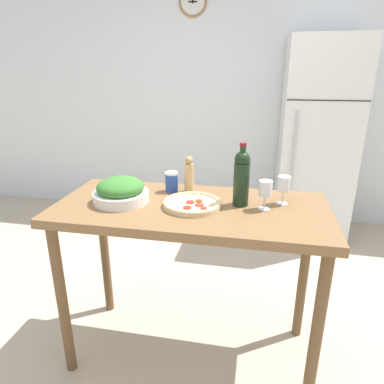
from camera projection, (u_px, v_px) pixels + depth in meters
name	position (u px, v px, depth m)	size (l,w,h in m)	color
ground_plane	(191.00, 349.00, 2.07)	(14.00, 14.00, 0.00)	#BCAD93
wall_back	(230.00, 99.00, 3.63)	(6.40, 0.08, 2.60)	silver
refrigerator	(317.00, 142.00, 3.27)	(0.68, 0.64, 1.88)	silver
prep_counter	(191.00, 227.00, 1.79)	(1.39, 0.64, 0.94)	brown
wine_bottle	(242.00, 177.00, 1.71)	(0.08, 0.08, 0.32)	black
wine_glass_near	(265.00, 190.00, 1.67)	(0.07, 0.07, 0.15)	silver
wine_glass_far	(284.00, 185.00, 1.73)	(0.07, 0.07, 0.15)	silver
pepper_mill	(189.00, 175.00, 1.91)	(0.05, 0.05, 0.21)	tan
salad_bowl	(121.00, 191.00, 1.78)	(0.29, 0.29, 0.13)	white
homemade_pizza	(192.00, 204.00, 1.73)	(0.30, 0.30, 0.03)	#DBC189
salt_canister	(172.00, 182.00, 1.93)	(0.07, 0.07, 0.11)	#284CA3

